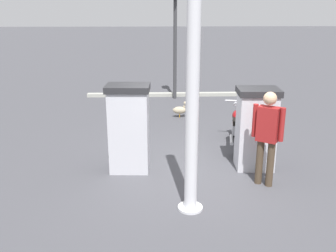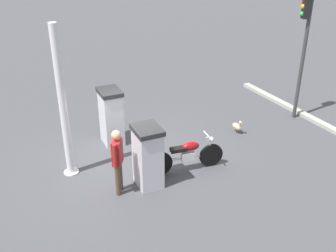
# 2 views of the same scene
# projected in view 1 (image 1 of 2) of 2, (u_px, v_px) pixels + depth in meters

# --- Properties ---
(ground_plane) EXTENTS (120.00, 120.00, 0.00)m
(ground_plane) POSITION_uv_depth(u_px,v_px,m) (192.00, 167.00, 7.66)
(ground_plane) COLOR #424247
(fuel_pump_near) EXTENTS (0.72, 0.83, 1.62)m
(fuel_pump_near) POSITION_uv_depth(u_px,v_px,m) (256.00, 128.00, 7.41)
(fuel_pump_near) COLOR silver
(fuel_pump_near) RESTS_ON ground
(fuel_pump_far) EXTENTS (0.70, 0.85, 1.71)m
(fuel_pump_far) POSITION_uv_depth(u_px,v_px,m) (129.00, 128.00, 7.28)
(fuel_pump_far) COLOR silver
(fuel_pump_far) RESTS_ON ground
(motorcycle_near_pump) EXTENTS (2.09, 0.69, 0.97)m
(motorcycle_near_pump) POSITION_uv_depth(u_px,v_px,m) (236.00, 127.00, 8.66)
(motorcycle_near_pump) COLOR black
(motorcycle_near_pump) RESTS_ON ground
(attendant_person) EXTENTS (0.40, 0.52, 1.72)m
(attendant_person) POSITION_uv_depth(u_px,v_px,m) (267.00, 133.00, 6.61)
(attendant_person) COLOR #473828
(attendant_person) RESTS_ON ground
(wandering_duck) EXTENTS (0.20, 0.47, 0.48)m
(wandering_duck) POSITION_uv_depth(u_px,v_px,m) (180.00, 110.00, 11.06)
(wandering_duck) COLOR tan
(wandering_duck) RESTS_ON ground
(roadside_traffic_light) EXTENTS (0.40, 0.30, 4.08)m
(roadside_traffic_light) POSITION_uv_depth(u_px,v_px,m) (174.00, 18.00, 12.56)
(roadside_traffic_light) COLOR #38383A
(roadside_traffic_light) RESTS_ON ground
(canopy_support_pole) EXTENTS (0.40, 0.40, 4.01)m
(canopy_support_pole) POSITION_uv_depth(u_px,v_px,m) (193.00, 91.00, 5.49)
(canopy_support_pole) COLOR silver
(canopy_support_pole) RESTS_ON ground
(road_edge_kerb) EXTENTS (0.32, 6.20, 0.12)m
(road_edge_kerb) POSITION_uv_depth(u_px,v_px,m) (173.00, 94.00, 13.78)
(road_edge_kerb) COLOR #9E9E93
(road_edge_kerb) RESTS_ON ground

